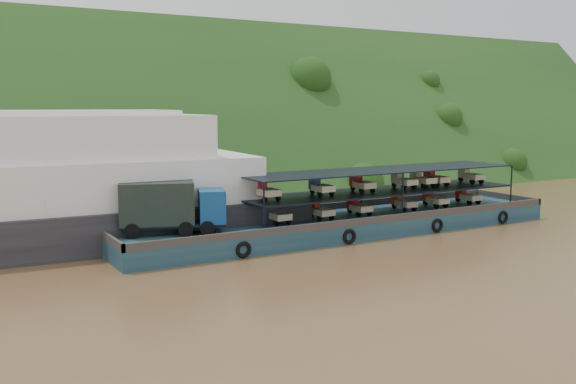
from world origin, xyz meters
TOP-DOWN VIEW (x-y plane):
  - ground at (0.00, 0.00)m, footprint 160.00×160.00m
  - hillside at (0.00, 36.00)m, footprint 140.00×39.60m
  - cargo_barge at (1.05, 1.93)m, footprint 35.00×7.18m

SIDE VIEW (x-z plane):
  - ground at x=0.00m, z-range 0.00..0.00m
  - hillside at x=0.00m, z-range -19.80..19.80m
  - cargo_barge at x=1.05m, z-range -1.14..3.43m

